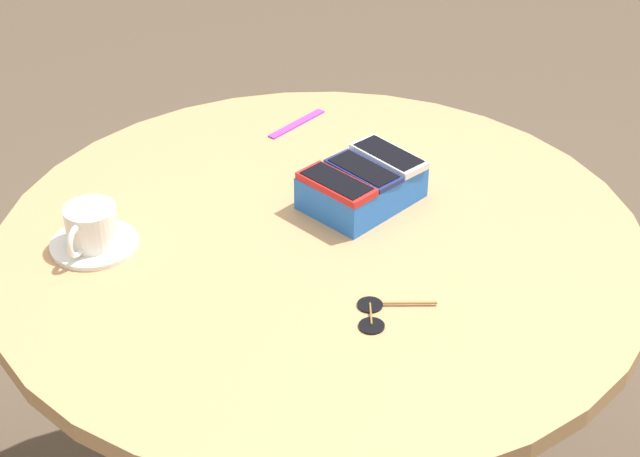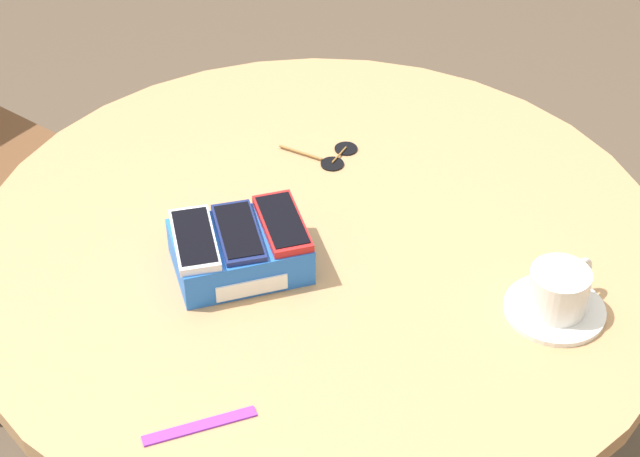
% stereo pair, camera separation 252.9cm
% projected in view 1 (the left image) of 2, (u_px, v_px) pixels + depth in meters
% --- Properties ---
extents(round_table, '(1.04, 1.04, 0.73)m').
position_uv_depth(round_table, '(320.00, 290.00, 1.76)').
color(round_table, '#2D2D2D').
rests_on(round_table, ground_plane).
extents(phone_box, '(0.20, 0.16, 0.06)m').
position_uv_depth(phone_box, '(362.00, 187.00, 1.77)').
color(phone_box, blue).
rests_on(phone_box, round_table).
extents(phone_white, '(0.08, 0.14, 0.01)m').
position_uv_depth(phone_white, '(389.00, 156.00, 1.79)').
color(phone_white, silver).
rests_on(phone_white, phone_box).
extents(phone_navy, '(0.08, 0.14, 0.01)m').
position_uv_depth(phone_navy, '(363.00, 170.00, 1.75)').
color(phone_navy, navy).
rests_on(phone_navy, phone_box).
extents(phone_red, '(0.07, 0.14, 0.01)m').
position_uv_depth(phone_red, '(336.00, 184.00, 1.71)').
color(phone_red, red).
rests_on(phone_red, phone_box).
extents(saucer, '(0.14, 0.14, 0.01)m').
position_uv_depth(saucer, '(94.00, 244.00, 1.68)').
color(saucer, silver).
rests_on(saucer, round_table).
extents(coffee_cup, '(0.11, 0.08, 0.06)m').
position_uv_depth(coffee_cup, '(91.00, 225.00, 1.66)').
color(coffee_cup, silver).
rests_on(coffee_cup, saucer).
extents(lanyard_strap, '(0.14, 0.03, 0.00)m').
position_uv_depth(lanyard_strap, '(297.00, 124.00, 2.02)').
color(lanyard_strap, purple).
rests_on(lanyard_strap, round_table).
extents(sunglasses, '(0.12, 0.10, 0.01)m').
position_uv_depth(sunglasses, '(376.00, 314.00, 1.54)').
color(sunglasses, black).
rests_on(sunglasses, round_table).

